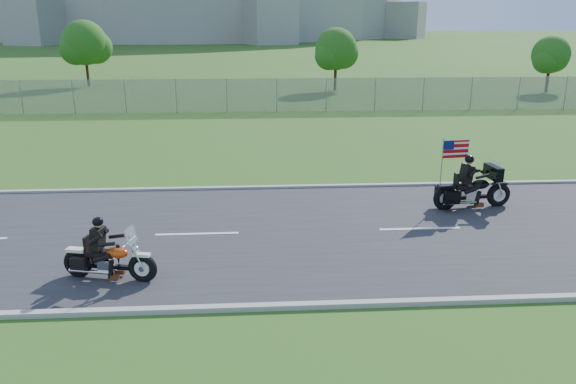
{
  "coord_description": "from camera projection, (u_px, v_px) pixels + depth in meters",
  "views": [
    {
      "loc": [
        -0.46,
        -13.95,
        5.55
      ],
      "look_at": [
        0.42,
        0.0,
        1.16
      ],
      "focal_mm": 35.0,
      "sensor_mm": 36.0,
      "label": 1
    }
  ],
  "objects": [
    {
      "name": "tree_fence_far",
      "position": [
        551.0,
        57.0,
        42.2
      ],
      "size": [
        3.08,
        2.87,
        4.2
      ],
      "color": "#382316",
      "rests_on": "ground"
    },
    {
      "name": "curb_north",
      "position": [
        268.0,
        188.0,
        18.82
      ],
      "size": [
        120.0,
        0.18,
        0.12
      ],
      "primitive_type": "cube",
      "color": "#9E9B93",
      "rests_on": "ground"
    },
    {
      "name": "motorcycle_follow",
      "position": [
        472.0,
        191.0,
        16.75
      ],
      "size": [
        2.48,
        0.89,
        2.07
      ],
      "rotation": [
        0.0,
        0.0,
        0.12
      ],
      "color": "black",
      "rests_on": "ground"
    },
    {
      "name": "curb_south",
      "position": [
        280.0,
        307.0,
        11.1
      ],
      "size": [
        120.0,
        0.18,
        0.12
      ],
      "primitive_type": "cube",
      "color": "#9E9B93",
      "rests_on": "ground"
    },
    {
      "name": "motorcycle_lead",
      "position": [
        108.0,
        260.0,
        12.21
      ],
      "size": [
        2.15,
        0.84,
        1.46
      ],
      "rotation": [
        0.0,
        0.0,
        -0.23
      ],
      "color": "black",
      "rests_on": "ground"
    },
    {
      "name": "fence",
      "position": [
        176.0,
        96.0,
        33.42
      ],
      "size": [
        60.0,
        0.03,
        2.0
      ],
      "primitive_type": "cube",
      "color": "gray",
      "rests_on": "ground"
    },
    {
      "name": "tree_fence_near",
      "position": [
        336.0,
        51.0,
        43.05
      ],
      "size": [
        3.52,
        3.28,
        4.75
      ],
      "color": "#382316",
      "rests_on": "ground"
    },
    {
      "name": "ground",
      "position": [
        272.0,
        234.0,
        14.98
      ],
      "size": [
        420.0,
        420.0,
        0.0
      ],
      "primitive_type": "plane",
      "color": "#2C4716",
      "rests_on": "ground"
    },
    {
      "name": "tree_fence_mid",
      "position": [
        85.0,
        45.0,
        45.56
      ],
      "size": [
        3.96,
        3.69,
        5.3
      ],
      "color": "#382316",
      "rests_on": "ground"
    },
    {
      "name": "road",
      "position": [
        272.0,
        233.0,
        14.97
      ],
      "size": [
        120.0,
        8.0,
        0.04
      ],
      "primitive_type": "cube",
      "color": "#28282B",
      "rests_on": "ground"
    }
  ]
}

